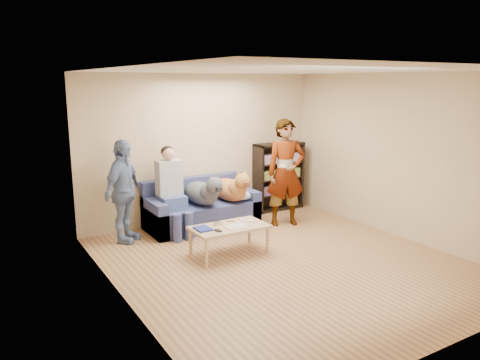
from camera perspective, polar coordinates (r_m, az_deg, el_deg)
ground at (r=6.61m, az=5.46°, el=-9.94°), size 5.00×5.00×0.00m
ceiling at (r=6.14m, az=5.95°, el=13.20°), size 5.00×5.00×0.00m
wall_back at (r=8.36m, az=-4.62°, el=3.92°), size 4.50×0.00×4.50m
wall_front at (r=4.55m, az=24.86°, el=-3.92°), size 4.50×0.00×4.50m
wall_left at (r=5.25m, az=-14.43°, el=-1.19°), size 0.00×5.00×5.00m
wall_right at (r=7.79m, az=19.10°, el=2.72°), size 0.00×5.00×5.00m
blanket at (r=8.18m, az=0.10°, el=-1.87°), size 0.46×0.39×0.16m
person_standing_right at (r=8.07m, az=5.61°, el=0.90°), size 0.78×0.63×1.84m
person_standing_left at (r=7.39m, az=-14.04°, el=-1.36°), size 0.95×0.93×1.61m
held_controller at (r=7.77m, az=5.33°, el=1.76°), size 0.04×0.13×0.03m
notebook_blue at (r=6.61m, az=-4.56°, el=-5.94°), size 0.20×0.26×0.03m
papers at (r=6.69m, az=-0.52°, el=-5.72°), size 0.26×0.20×0.02m
magazine at (r=6.72m, az=-0.38°, el=-5.53°), size 0.22×0.17×0.01m
camera_silver at (r=6.79m, az=-2.70°, el=-5.32°), size 0.11×0.06×0.05m
controller_a at (r=6.97m, az=0.28°, el=-4.94°), size 0.04×0.13×0.03m
controller_b at (r=6.94m, az=1.19°, el=-5.01°), size 0.09×0.06×0.03m
headphone_cup_a at (r=6.83m, az=0.23°, el=-5.33°), size 0.07×0.07×0.02m
headphone_cup_b at (r=6.90m, az=-0.12°, el=-5.16°), size 0.07×0.07×0.02m
pen_orange at (r=6.61m, az=-0.77°, el=-5.98°), size 0.13×0.06×0.01m
pen_black at (r=6.96m, az=-1.19°, el=-5.06°), size 0.13×0.08×0.01m
wallet at (r=6.54m, az=-2.70°, el=-6.17°), size 0.07×0.12×0.02m
sofa at (r=8.10m, az=-4.80°, el=-3.70°), size 1.90×0.85×0.82m
person_seated at (r=7.64m, az=-8.34°, el=-0.94°), size 0.40×0.73×1.47m
dog_gray at (r=7.83m, az=-4.48°, el=-1.49°), size 0.43×1.26×0.62m
dog_tan at (r=8.07m, az=-1.04°, el=-1.04°), size 0.43×1.18×0.63m
coffee_table at (r=6.77m, az=-1.31°, el=-6.00°), size 1.10×0.60×0.42m
bookshelf at (r=9.11m, az=4.68°, el=0.63°), size 1.00×0.34×1.30m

